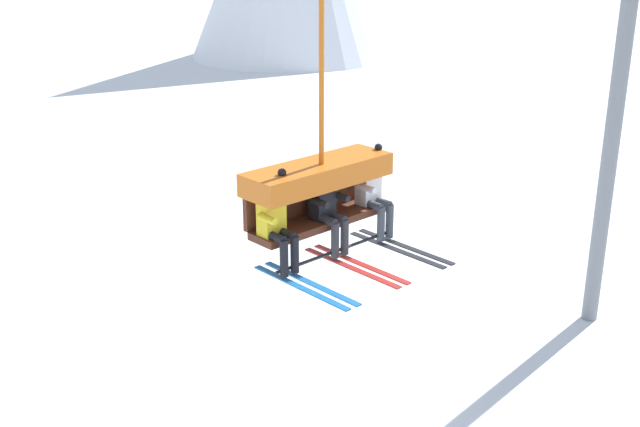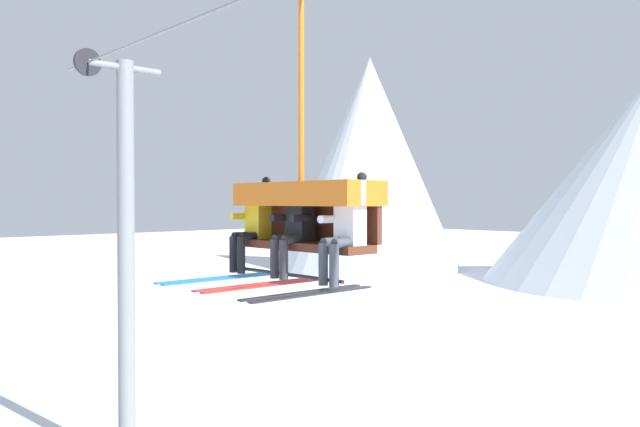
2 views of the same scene
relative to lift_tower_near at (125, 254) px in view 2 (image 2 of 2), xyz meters
name	(u,v)px [view 2 (image 2 of 2)]	position (x,y,z in m)	size (l,w,h in m)	color
mountain_peak_west	(370,164)	(-23.07, 32.54, 4.29)	(15.05, 15.05, 17.69)	silver
lift_tower_near	(125,254)	(0.00, 0.00, 0.00)	(0.36, 1.88, 8.78)	slate
chairlift_chair	(306,203)	(6.62, -0.71, 1.10)	(2.18, 0.74, 3.79)	#512819
skier_yellow	(251,225)	(5.74, -0.92, 0.80)	(0.48, 1.70, 1.34)	yellow
skier_black	(292,229)	(6.62, -0.93, 0.78)	(0.46, 1.70, 1.23)	black
skier_white	(343,230)	(7.50, -0.92, 0.80)	(0.48, 1.70, 1.34)	silver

